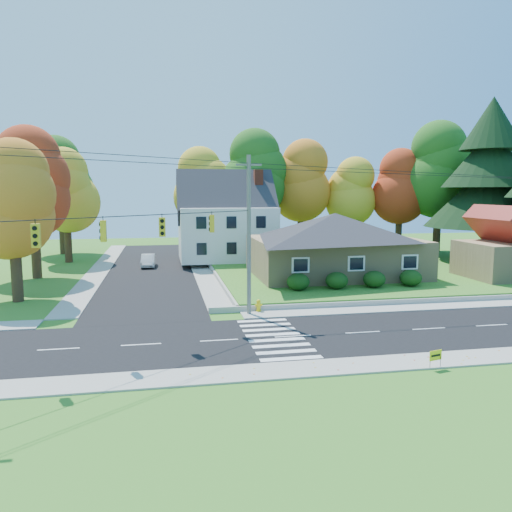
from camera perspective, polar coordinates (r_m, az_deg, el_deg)
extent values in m
plane|color=#3D7923|center=(27.34, 4.23, -9.17)|extent=(120.00, 120.00, 0.00)
cube|color=black|center=(27.33, 4.24, -9.15)|extent=(90.00, 8.00, 0.02)
cube|color=black|center=(51.90, -11.88, -1.36)|extent=(8.00, 44.00, 0.02)
cube|color=#9C9A90|center=(32.01, 1.92, -6.60)|extent=(90.00, 2.00, 0.08)
cube|color=#9C9A90|center=(22.77, 7.55, -12.56)|extent=(90.00, 2.00, 0.08)
cube|color=#3D7923|center=(50.92, 12.34, -1.27)|extent=(30.00, 30.00, 0.50)
cube|color=tan|center=(44.24, 8.96, -0.06)|extent=(14.00, 10.00, 3.20)
pyramid|color=#26262B|center=(43.98, 9.03, 3.43)|extent=(14.60, 10.60, 2.20)
cube|color=silver|center=(53.92, -3.40, 2.63)|extent=(10.00, 8.00, 5.60)
pyramid|color=#26262B|center=(53.74, -3.43, 6.89)|extent=(10.40, 8.40, 2.40)
cube|color=brown|center=(54.35, 0.26, 4.80)|extent=(0.90, 0.90, 9.60)
cube|color=tan|center=(47.48, 26.77, -0.39)|extent=(7.00, 6.00, 3.00)
pyramid|color=maroon|center=(47.25, 26.94, 2.38)|extent=(7.30, 6.30, 1.60)
ellipsoid|color=#163A10|center=(37.05, 4.85, -2.95)|extent=(1.70, 1.70, 1.27)
ellipsoid|color=#163A10|center=(37.95, 9.22, -2.78)|extent=(1.70, 1.70, 1.27)
ellipsoid|color=#163A10|center=(39.07, 13.37, -2.59)|extent=(1.70, 1.70, 1.27)
ellipsoid|color=#163A10|center=(40.37, 17.26, -2.40)|extent=(1.70, 1.70, 1.27)
cylinder|color=#666059|center=(31.09, -0.82, 2.26)|extent=(0.26, 0.26, 10.00)
cube|color=#666059|center=(31.00, -0.84, 10.39)|extent=(1.60, 0.12, 0.12)
cube|color=gold|center=(22.78, -23.85, 2.14)|extent=(0.34, 0.26, 1.00)
cube|color=gold|center=(24.32, -17.04, 2.74)|extent=(0.26, 0.34, 1.00)
cube|color=gold|center=(26.32, -10.67, 3.27)|extent=(0.34, 0.26, 1.00)
cube|color=gold|center=(28.70, -5.07, 3.71)|extent=(0.26, 0.34, 1.00)
cylinder|color=black|center=(25.36, -13.42, 4.52)|extent=(13.02, 10.43, 0.04)
cylinder|color=#3F2A19|center=(59.67, -6.04, 2.97)|extent=(0.80, 0.80, 5.40)
sphere|color=gold|center=(59.50, -6.09, 6.72)|extent=(6.72, 6.72, 6.72)
sphere|color=gold|center=(59.50, -6.12, 8.33)|extent=(5.91, 5.91, 5.91)
sphere|color=gold|center=(59.56, -6.14, 9.95)|extent=(5.11, 5.11, 5.11)
cylinder|color=#3F2A19|center=(59.44, -0.18, 3.43)|extent=(0.86, 0.86, 6.30)
sphere|color=#27621B|center=(59.29, -0.19, 7.82)|extent=(7.84, 7.84, 7.84)
sphere|color=#27621B|center=(59.34, -0.19, 9.71)|extent=(6.90, 6.90, 6.90)
sphere|color=#27621B|center=(59.45, -0.19, 11.60)|extent=(5.96, 5.96, 5.96)
cylinder|color=#3F2A19|center=(61.79, 5.13, 3.34)|extent=(0.83, 0.83, 5.85)
sphere|color=orange|center=(61.64, 5.18, 7.26)|extent=(7.28, 7.28, 7.28)
sphere|color=orange|center=(61.66, 5.20, 8.95)|extent=(6.41, 6.41, 6.41)
sphere|color=orange|center=(61.73, 5.22, 10.64)|extent=(5.53, 5.53, 5.53)
cylinder|color=#3F2A19|center=(62.79, 10.66, 2.90)|extent=(0.77, 0.77, 4.95)
sphere|color=gold|center=(62.61, 10.74, 6.16)|extent=(6.16, 6.16, 6.16)
sphere|color=gold|center=(62.60, 10.78, 7.57)|extent=(5.42, 5.42, 5.42)
sphere|color=gold|center=(62.63, 10.81, 8.98)|extent=(4.68, 4.68, 4.68)
cylinder|color=#3F2A19|center=(64.30, 15.99, 3.04)|extent=(0.80, 0.80, 5.40)
sphere|color=#A83015|center=(64.14, 16.11, 6.52)|extent=(6.72, 6.72, 6.72)
sphere|color=#A83015|center=(64.14, 16.17, 8.02)|extent=(5.91, 5.91, 5.91)
sphere|color=#A83015|center=(64.19, 16.22, 9.52)|extent=(5.11, 5.11, 5.11)
cylinder|color=#3F2A19|center=(64.42, 19.99, 3.49)|extent=(0.89, 0.89, 6.75)
sphere|color=#27621B|center=(64.30, 20.19, 7.83)|extent=(8.40, 8.40, 8.40)
sphere|color=#27621B|center=(64.37, 20.27, 9.70)|extent=(7.39, 7.39, 7.39)
sphere|color=#27621B|center=(64.50, 20.36, 11.56)|extent=(6.38, 6.38, 6.38)
cylinder|color=#3F2A19|center=(58.43, 24.74, 0.99)|extent=(0.40, 0.40, 2.88)
cone|color=black|center=(58.14, 25.03, 6.33)|extent=(12.80, 12.80, 6.72)
cone|color=black|center=(58.24, 25.24, 10.10)|extent=(9.60, 9.60, 6.08)
cone|color=black|center=(58.55, 25.44, 13.54)|extent=(6.40, 6.40, 5.44)
cylinder|color=#3F2A19|center=(39.04, -25.72, -1.15)|extent=(0.77, 0.77, 4.95)
sphere|color=orange|center=(38.71, -26.02, 4.09)|extent=(6.16, 6.16, 6.16)
sphere|color=orange|center=(38.67, -26.15, 6.37)|extent=(5.42, 5.42, 5.42)
sphere|color=orange|center=(38.69, -26.28, 8.64)|extent=(4.68, 4.68, 4.68)
cylinder|color=#3F2A19|center=(48.85, -23.88, 1.07)|extent=(0.83, 0.83, 5.85)
sphere|color=#A83015|center=(48.61, -24.14, 6.02)|extent=(7.28, 7.28, 7.28)
sphere|color=#A83015|center=(48.62, -24.25, 8.16)|extent=(6.41, 6.41, 6.41)
sphere|color=#A83015|center=(48.70, -24.37, 10.30)|extent=(5.53, 5.53, 5.53)
cylinder|color=#3F2A19|center=(58.43, -20.70, 1.94)|extent=(0.80, 0.80, 5.40)
sphere|color=gold|center=(58.22, -20.88, 5.77)|extent=(6.72, 6.72, 6.72)
sphere|color=gold|center=(58.20, -20.95, 7.42)|extent=(5.91, 5.91, 5.91)
sphere|color=gold|center=(58.24, -21.03, 9.07)|extent=(5.11, 5.11, 5.11)
cylinder|color=#3F2A19|center=(66.59, -21.24, 2.92)|extent=(0.86, 0.86, 6.30)
sphere|color=#27621B|center=(66.43, -21.42, 6.84)|extent=(7.84, 7.84, 7.84)
sphere|color=#27621B|center=(66.46, -21.50, 8.53)|extent=(6.90, 6.90, 6.90)
sphere|color=#27621B|center=(66.54, -21.58, 10.21)|extent=(5.96, 5.96, 5.96)
imported|color=silver|center=(52.74, -12.22, -0.52)|extent=(1.42, 3.92, 1.28)
cylinder|color=yellow|center=(32.50, 0.30, -6.36)|extent=(0.38, 0.38, 0.10)
cylinder|color=yellow|center=(32.43, 0.30, -5.82)|extent=(0.25, 0.25, 0.57)
sphere|color=yellow|center=(32.35, 0.30, -5.23)|extent=(0.27, 0.27, 0.27)
cylinder|color=yellow|center=(32.41, 0.30, -5.64)|extent=(0.49, 0.21, 0.13)
cylinder|color=black|center=(23.70, 19.27, -11.49)|extent=(0.02, 0.02, 0.57)
cylinder|color=black|center=(23.94, 20.33, -11.34)|extent=(0.02, 0.02, 0.57)
cube|color=yellow|center=(23.72, 19.84, -10.63)|extent=(0.67, 0.19, 0.45)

